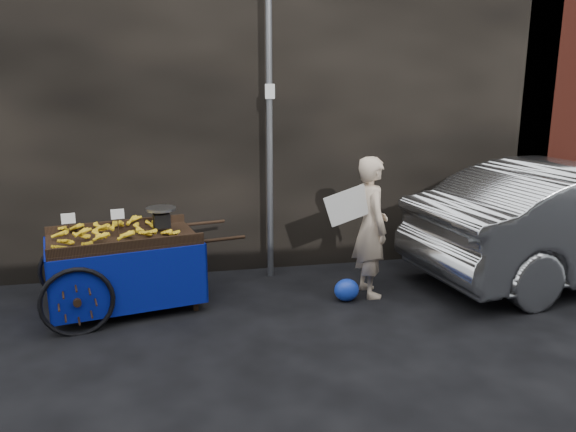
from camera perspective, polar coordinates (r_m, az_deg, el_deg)
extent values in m
plane|color=black|center=(6.29, -2.45, -10.12)|extent=(80.00, 80.00, 0.00)
cube|color=black|center=(8.29, -12.64, 13.09)|extent=(11.00, 2.00, 5.00)
cube|color=#591E14|center=(10.47, 26.69, 12.05)|extent=(3.00, 2.00, 5.00)
cylinder|color=slate|center=(7.11, -1.90, 9.33)|extent=(0.08, 0.08, 4.00)
cube|color=white|center=(7.04, -1.85, 12.54)|extent=(0.12, 0.02, 0.18)
cube|color=black|center=(6.52, -16.42, -2.38)|extent=(1.76, 1.30, 0.06)
cube|color=black|center=(6.96, -16.94, -0.83)|extent=(1.57, 0.36, 0.10)
cube|color=black|center=(6.06, -15.90, -2.88)|extent=(1.57, 0.36, 0.10)
cube|color=black|center=(6.38, -9.47, -6.11)|extent=(0.06, 0.06, 0.80)
cube|color=black|center=(7.12, -11.03, -4.08)|extent=(0.06, 0.06, 0.80)
cylinder|color=black|center=(6.34, -6.55, -2.34)|extent=(0.50, 0.14, 0.04)
cylinder|color=black|center=(7.09, -8.42, -0.70)|extent=(0.50, 0.14, 0.04)
torus|color=black|center=(6.12, -20.63, -8.21)|extent=(0.74, 0.20, 0.75)
torus|color=black|center=(7.13, -21.10, -5.15)|extent=(0.74, 0.20, 0.75)
cylinder|color=black|center=(6.62, -20.88, -6.57)|extent=(0.27, 1.10, 0.05)
cube|color=navy|center=(6.14, -15.60, -6.64)|extent=(1.60, 0.35, 0.68)
cube|color=navy|center=(7.10, -16.75, -3.95)|extent=(1.60, 0.35, 0.68)
cube|color=navy|center=(6.59, -23.22, -5.88)|extent=(0.23, 1.02, 0.68)
cube|color=navy|center=(6.75, -9.41, -4.46)|extent=(0.23, 1.02, 0.68)
cube|color=black|center=(6.59, -12.71, -0.46)|extent=(0.20, 0.17, 0.16)
cylinder|color=silver|center=(6.56, -12.77, 0.72)|extent=(0.40, 0.40, 0.03)
cube|color=white|center=(6.30, -21.43, -0.24)|extent=(0.14, 0.04, 0.11)
cube|color=white|center=(6.33, -16.94, 0.19)|extent=(0.14, 0.04, 0.11)
imported|color=#C9B095|center=(6.72, 8.42, -1.10)|extent=(0.42, 0.63, 1.68)
cube|color=silver|center=(6.48, 6.09, 1.06)|extent=(0.59, 0.02, 0.50)
ellipsoid|color=blue|center=(6.69, 5.97, -7.49)|extent=(0.30, 0.24, 0.27)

